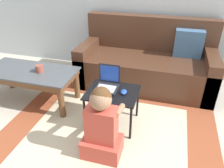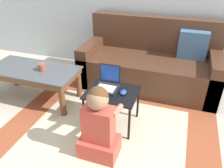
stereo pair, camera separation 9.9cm
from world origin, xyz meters
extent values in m
plane|color=beige|center=(0.00, 0.00, 0.00)|extent=(16.00, 16.00, 0.00)
cube|color=#9E4C2D|center=(0.04, -0.09, 0.00)|extent=(2.21, 1.90, 0.01)
cube|color=beige|center=(0.04, -0.09, 0.01)|extent=(1.59, 1.37, 0.00)
cube|color=#4C2D1E|center=(0.24, 1.08, 0.22)|extent=(1.81, 0.81, 0.43)
cube|color=#4C2D1E|center=(0.24, 1.40, 0.67)|extent=(1.81, 0.18, 0.47)
cube|color=#4C2D1E|center=(-0.58, 1.08, 0.28)|extent=(0.16, 0.81, 0.56)
cube|color=#4C2D1E|center=(1.06, 1.08, 0.28)|extent=(0.16, 0.81, 0.56)
cube|color=#426689|center=(0.76, 1.24, 0.61)|extent=(0.36, 0.14, 0.36)
cube|color=#4C5156|center=(-1.04, 0.30, 0.42)|extent=(1.11, 0.52, 0.02)
cube|color=brown|center=(-1.04, 0.30, 0.38)|extent=(1.07, 0.50, 0.07)
cylinder|color=brown|center=(-0.54, 0.09, 0.21)|extent=(0.07, 0.07, 0.41)
cylinder|color=brown|center=(-1.54, 0.50, 0.21)|extent=(0.07, 0.07, 0.41)
cylinder|color=brown|center=(-0.54, 0.50, 0.21)|extent=(0.07, 0.07, 0.41)
cube|color=black|center=(0.04, 0.14, 0.40)|extent=(0.52, 0.43, 0.02)
cylinder|color=black|center=(-0.20, -0.05, 0.20)|extent=(0.02, 0.02, 0.39)
cylinder|color=black|center=(0.27, -0.05, 0.20)|extent=(0.02, 0.02, 0.39)
cylinder|color=black|center=(-0.20, 0.33, 0.20)|extent=(0.02, 0.02, 0.39)
cylinder|color=black|center=(0.27, 0.33, 0.20)|extent=(0.02, 0.02, 0.39)
cube|color=#232328|center=(-0.04, 0.17, 0.42)|extent=(0.23, 0.22, 0.02)
cube|color=silver|center=(-0.04, 0.15, 0.43)|extent=(0.19, 0.13, 0.00)
cube|color=#232328|center=(-0.04, 0.28, 0.54)|extent=(0.23, 0.01, 0.21)
cube|color=#1E47B7|center=(-0.04, 0.28, 0.54)|extent=(0.20, 0.00, 0.18)
ellipsoid|color=#234CB2|center=(0.15, 0.14, 0.43)|extent=(0.06, 0.09, 0.03)
cube|color=#CC4C3D|center=(0.07, -0.31, 0.10)|extent=(0.35, 0.25, 0.19)
cube|color=#CC4C3D|center=(0.07, -0.31, 0.36)|extent=(0.26, 0.16, 0.34)
sphere|color=#9E7556|center=(0.07, -0.31, 0.62)|extent=(0.18, 0.18, 0.18)
sphere|color=brown|center=(0.07, -0.30, 0.63)|extent=(0.17, 0.17, 0.17)
cylinder|color=#9E7556|center=(-0.06, -0.19, 0.44)|extent=(0.06, 0.27, 0.13)
cylinder|color=#9E7556|center=(0.19, -0.19, 0.44)|extent=(0.06, 0.27, 0.13)
cylinder|color=#994C3D|center=(-0.89, 0.30, 0.47)|extent=(0.09, 0.09, 0.08)
camera|label=1|loc=(0.55, -1.67, 1.59)|focal=35.00mm
camera|label=2|loc=(0.64, -1.64, 1.59)|focal=35.00mm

